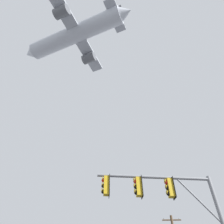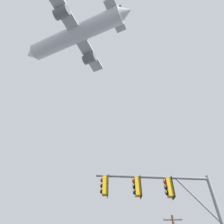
% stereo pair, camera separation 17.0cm
% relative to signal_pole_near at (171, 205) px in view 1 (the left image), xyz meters
% --- Properties ---
extents(signal_pole_near, '(5.82, 0.91, 6.47)m').
position_rel_signal_pole_near_xyz_m(signal_pole_near, '(0.00, 0.00, 0.00)').
color(signal_pole_near, slate).
rests_on(signal_pole_near, ground).
extents(airplane, '(26.95, 20.81, 7.57)m').
position_rel_signal_pole_near_xyz_m(airplane, '(-11.71, 13.21, 42.33)').
color(airplane, '#B7BCC6').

